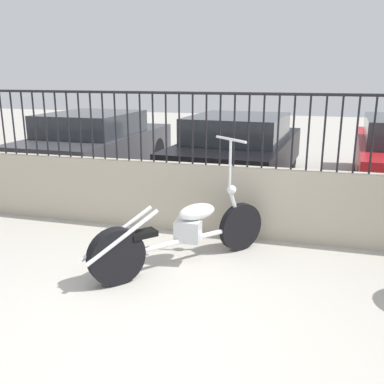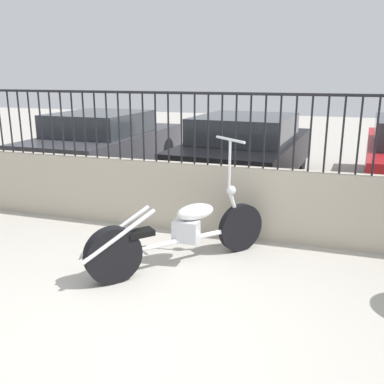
# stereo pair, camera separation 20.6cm
# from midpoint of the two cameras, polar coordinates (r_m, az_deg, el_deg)

# --- Properties ---
(ground_plane) EXTENTS (40.00, 40.00, 0.00)m
(ground_plane) POSITION_cam_midpoint_polar(r_m,az_deg,el_deg) (3.76, -7.64, -17.69)
(ground_plane) COLOR #ADA89E
(low_wall) EXTENTS (10.04, 0.18, 0.92)m
(low_wall) POSITION_cam_midpoint_polar(r_m,az_deg,el_deg) (5.63, 1.67, -0.96)
(low_wall) COLOR #B2A893
(low_wall) RESTS_ON ground_plane
(fence_railing) EXTENTS (10.04, 0.04, 0.92)m
(fence_railing) POSITION_cam_midpoint_polar(r_m,az_deg,el_deg) (5.43, 1.75, 9.78)
(fence_railing) COLOR black
(fence_railing) RESTS_ON low_wall
(motorcycle_white) EXTENTS (1.58, 1.76, 1.37)m
(motorcycle_white) POSITION_cam_midpoint_polar(r_m,az_deg,el_deg) (4.64, -3.56, -5.87)
(motorcycle_white) COLOR black
(motorcycle_white) RESTS_ON ground_plane
(car_dark_grey) EXTENTS (1.82, 4.13, 1.32)m
(car_dark_grey) POSITION_cam_midpoint_polar(r_m,az_deg,el_deg) (9.10, -13.23, 6.29)
(car_dark_grey) COLOR black
(car_dark_grey) RESTS_ON ground_plane
(car_black) EXTENTS (2.11, 4.32, 1.32)m
(car_black) POSITION_cam_midpoint_polar(r_m,az_deg,el_deg) (8.26, 5.61, 5.74)
(car_black) COLOR black
(car_black) RESTS_ON ground_plane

